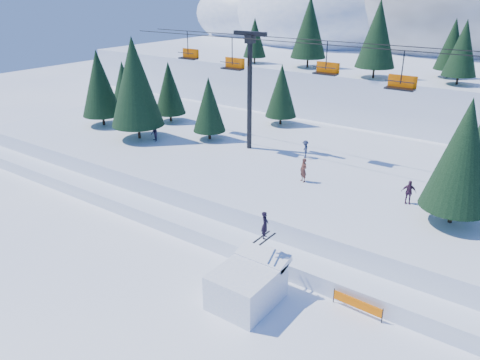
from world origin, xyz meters
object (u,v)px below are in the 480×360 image
Objects in this scene: jump_kicker at (248,284)px; banner_far at (434,318)px; banner_near at (357,304)px; chairlift at (368,87)px.

banner_far is (9.01, 3.83, -0.61)m from jump_kicker.
banner_far is at bearing 17.93° from banner_near.
banner_near and banner_far have the same top height.
chairlift reaches higher than banner_near.
jump_kicker reaches higher than banner_far.
chairlift is 16.10× the size of banner_near.
chairlift is 17.63m from banner_far.
jump_kicker is 1.78× the size of banner_far.
jump_kicker is 5.99m from banner_near.
banner_near is at bearing -67.24° from chairlift.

